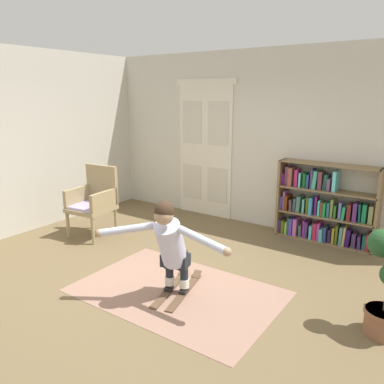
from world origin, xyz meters
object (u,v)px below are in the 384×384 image
at_px(bookshelf, 322,209).
at_px(skis_pair, 178,289).
at_px(person_skier, 170,242).
at_px(wicker_chair, 94,200).

xyz_separation_m(bookshelf, skis_pair, (-0.87, -2.48, -0.49)).
xyz_separation_m(skis_pair, person_skier, (0.05, -0.20, 0.65)).
height_order(bookshelf, person_skier, bookshelf).
relative_size(bookshelf, person_skier, 1.01).
bearing_deg(person_skier, skis_pair, 103.78).
relative_size(skis_pair, person_skier, 0.65).
bearing_deg(skis_pair, person_skier, -76.22).
bearing_deg(skis_pair, bookshelf, 70.73).
height_order(skis_pair, person_skier, person_skier).
bearing_deg(wicker_chair, bookshelf, 30.27).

